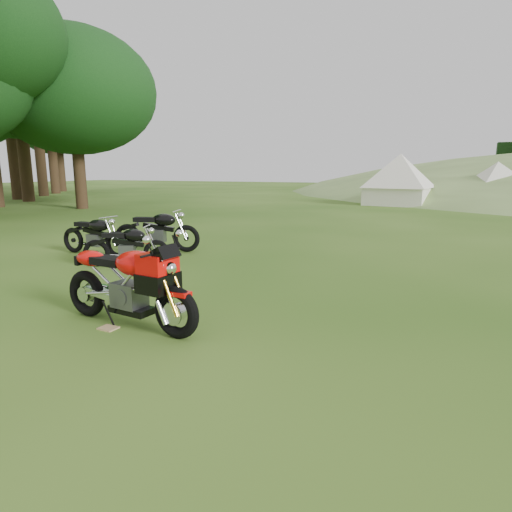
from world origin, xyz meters
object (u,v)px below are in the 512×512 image
at_px(plywood_board, 108,328).
at_px(vintage_moto_b, 157,229).
at_px(vintage_moto_c, 94,234).
at_px(tent_mid, 496,182).
at_px(vintage_moto_a, 126,245).
at_px(sport_motorcycle, 127,278).
at_px(tent_left, 399,180).

relative_size(plywood_board, vintage_moto_b, 0.11).
xyz_separation_m(plywood_board, vintage_moto_c, (-3.56, 3.38, 0.47)).
height_order(plywood_board, tent_mid, tent_mid).
distance_m(plywood_board, vintage_moto_a, 3.50).
bearing_deg(plywood_board, vintage_moto_b, 120.62).
relative_size(sport_motorcycle, tent_left, 0.64).
bearing_deg(tent_mid, sport_motorcycle, -126.90).
height_order(vintage_moto_b, vintage_moto_c, vintage_moto_b).
bearing_deg(tent_left, vintage_moto_a, -91.75).
distance_m(vintage_moto_b, tent_mid, 20.56).
bearing_deg(vintage_moto_c, sport_motorcycle, -39.76).
bearing_deg(vintage_moto_a, plywood_board, -76.13).
distance_m(sport_motorcycle, vintage_moto_b, 4.96).
xyz_separation_m(sport_motorcycle, tent_mid, (5.60, 22.93, 0.62)).
xyz_separation_m(vintage_moto_a, vintage_moto_c, (-1.46, 0.62, 0.04)).
xyz_separation_m(sport_motorcycle, vintage_moto_a, (-2.27, 2.58, -0.16)).
relative_size(sport_motorcycle, vintage_moto_c, 1.11).
height_order(sport_motorcycle, vintage_moto_a, sport_motorcycle).
xyz_separation_m(vintage_moto_a, vintage_moto_b, (-0.46, 1.56, 0.08)).
relative_size(sport_motorcycle, plywood_board, 9.27).
bearing_deg(vintage_moto_b, plywood_board, -76.69).
height_order(vintage_moto_a, tent_mid, tent_mid).
height_order(plywood_board, vintage_moto_a, vintage_moto_a).
xyz_separation_m(plywood_board, tent_mid, (5.77, 23.11, 1.21)).
bearing_deg(sport_motorcycle, vintage_moto_c, 145.10).
xyz_separation_m(vintage_moto_c, tent_mid, (9.33, 19.73, 0.75)).
relative_size(vintage_moto_a, tent_mid, 0.59).
relative_size(plywood_board, vintage_moto_a, 0.13).
relative_size(sport_motorcycle, vintage_moto_b, 1.02).
xyz_separation_m(sport_motorcycle, plywood_board, (-0.17, -0.19, -0.60)).
bearing_deg(sport_motorcycle, plywood_board, -126.87).
bearing_deg(vintage_moto_b, tent_mid, 48.78).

